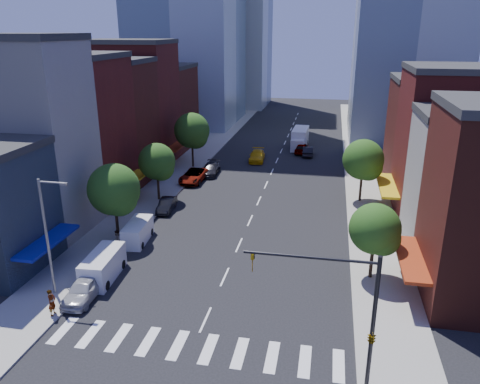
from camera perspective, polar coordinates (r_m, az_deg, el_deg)
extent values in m
plane|color=black|center=(33.48, -4.23, -15.26)|extent=(220.00, 220.00, 0.00)
cube|color=gray|center=(72.02, -5.60, 3.99)|extent=(5.00, 120.00, 0.15)
cube|color=gray|center=(69.34, 14.66, 2.84)|extent=(5.00, 120.00, 0.15)
cube|color=silver|center=(31.16, -5.73, -18.30)|extent=(19.00, 3.00, 0.01)
cube|color=beige|center=(49.01, -25.13, 5.73)|extent=(12.00, 8.00, 18.00)
cube|color=#581614|center=(56.12, -20.02, 6.86)|extent=(12.00, 9.00, 16.00)
cube|color=#4A1A12|center=(63.51, -16.12, 8.14)|extent=(12.00, 8.00, 15.00)
cube|color=#581614|center=(70.90, -13.12, 10.31)|extent=(12.00, 9.00, 17.00)
cube|color=#4A1A12|center=(79.88, -10.27, 10.01)|extent=(12.00, 10.00, 13.00)
cube|color=#581614|center=(53.53, 25.33, 5.06)|extent=(12.00, 10.00, 15.00)
cube|color=#4A1A12|center=(63.24, 23.16, 6.37)|extent=(12.00, 10.00, 13.00)
cylinder|color=black|center=(26.71, 15.92, -15.23)|extent=(0.24, 0.24, 8.00)
cylinder|color=black|center=(24.73, 8.52, -7.90)|extent=(7.00, 0.16, 0.16)
imported|color=gold|center=(25.26, 1.57, -8.59)|extent=(0.22, 0.18, 1.10)
imported|color=gold|center=(27.16, 15.76, -16.63)|extent=(0.48, 2.24, 0.90)
cylinder|color=slate|center=(36.70, -22.47, -5.23)|extent=(0.20, 0.20, 9.00)
cylinder|color=slate|center=(34.70, -21.99, 1.08)|extent=(2.00, 0.14, 0.14)
cube|color=slate|center=(34.24, -20.71, 0.92)|extent=(0.50, 0.25, 0.18)
cylinder|color=black|center=(45.36, -14.80, -3.20)|extent=(0.28, 0.28, 3.92)
sphere|color=#1C4D16|center=(44.35, -15.12, 0.32)|extent=(4.80, 4.80, 4.80)
sphere|color=#1C4D16|center=(44.07, -14.51, -0.72)|extent=(3.36, 3.36, 3.36)
cylinder|color=black|center=(54.85, -9.94, 0.94)|extent=(0.28, 0.28, 3.64)
sphere|color=#1C4D16|center=(54.07, -10.11, 3.69)|extent=(4.20, 4.20, 4.20)
sphere|color=#1C4D16|center=(53.77, -9.58, 2.91)|extent=(2.94, 2.94, 2.94)
cylinder|color=black|center=(67.49, -5.80, 4.85)|extent=(0.28, 0.28, 4.20)
sphere|color=#1C4D16|center=(66.78, -5.89, 7.47)|extent=(5.00, 5.00, 5.00)
sphere|color=#1C4D16|center=(66.48, -5.44, 6.77)|extent=(3.50, 3.50, 3.50)
cylinder|color=black|center=(38.75, 15.77, -7.74)|extent=(0.28, 0.28, 3.36)
sphere|color=#1C4D16|center=(37.70, 16.11, -4.32)|extent=(4.00, 4.00, 4.00)
sphere|color=#1C4D16|center=(37.73, 16.97, -5.38)|extent=(2.80, 2.80, 2.80)
cylinder|color=black|center=(55.31, 14.53, 0.91)|extent=(0.28, 0.28, 3.92)
sphere|color=#1C4D16|center=(54.49, 14.78, 3.85)|extent=(4.60, 4.60, 4.60)
sphere|color=#1C4D16|center=(54.43, 15.37, 3.01)|extent=(3.22, 3.22, 3.22)
imported|color=#ABACB0|center=(37.08, -18.48, -11.13)|extent=(2.05, 4.79, 1.61)
imported|color=black|center=(51.91, -8.93, -1.56)|extent=(1.81, 4.30, 1.38)
imported|color=#999999|center=(61.35, -5.68, 1.98)|extent=(2.87, 5.93, 1.63)
imported|color=black|center=(64.25, -3.62, 2.78)|extent=(2.38, 5.30, 1.51)
cube|color=silver|center=(39.31, -16.35, -8.65)|extent=(2.36, 5.17, 2.12)
cube|color=black|center=(37.65, -17.52, -9.57)|extent=(1.93, 1.13, 0.91)
cylinder|color=black|center=(38.65, -18.50, -10.59)|extent=(0.30, 0.78, 0.77)
cylinder|color=black|center=(37.94, -15.97, -10.91)|extent=(0.30, 0.78, 0.77)
cylinder|color=black|center=(41.36, -16.51, -8.32)|extent=(0.30, 0.78, 0.77)
cylinder|color=black|center=(40.70, -14.14, -8.56)|extent=(0.30, 0.78, 0.77)
cube|color=white|center=(45.01, -12.36, -4.78)|extent=(2.19, 4.64, 1.89)
cube|color=black|center=(43.43, -13.08, -5.36)|extent=(1.74, 1.04, 0.81)
cylinder|color=black|center=(44.22, -13.91, -6.26)|extent=(0.28, 0.70, 0.68)
cylinder|color=black|center=(43.72, -11.90, -6.41)|extent=(0.28, 0.70, 0.68)
cylinder|color=black|center=(46.84, -12.68, -4.67)|extent=(0.28, 0.70, 0.68)
cylinder|color=black|center=(46.36, -10.78, -4.79)|extent=(0.28, 0.70, 0.68)
imported|color=#DCA90B|center=(70.90, 2.08, 4.41)|extent=(2.58, 5.50, 1.55)
imported|color=black|center=(74.65, 8.26, 4.96)|extent=(1.76, 4.55, 1.48)
imported|color=#999999|center=(76.09, 7.57, 5.32)|extent=(2.33, 4.96, 1.64)
cube|color=silver|center=(80.06, 7.34, 6.58)|extent=(2.57, 6.47, 3.15)
cube|color=silver|center=(76.55, 7.03, 5.63)|extent=(2.22, 1.84, 1.97)
cylinder|color=black|center=(77.57, 6.28, 5.36)|extent=(0.32, 0.89, 0.88)
cylinder|color=black|center=(77.37, 7.88, 5.25)|extent=(0.32, 0.89, 0.88)
cylinder|color=black|center=(81.85, 6.66, 6.08)|extent=(0.32, 0.89, 0.88)
cylinder|color=black|center=(81.66, 8.18, 5.98)|extent=(0.32, 0.89, 0.88)
imported|color=#999999|center=(35.58, -21.96, -12.38)|extent=(0.48, 0.71, 1.93)
imported|color=#999999|center=(43.52, -14.73, -5.67)|extent=(0.83, 0.99, 1.84)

